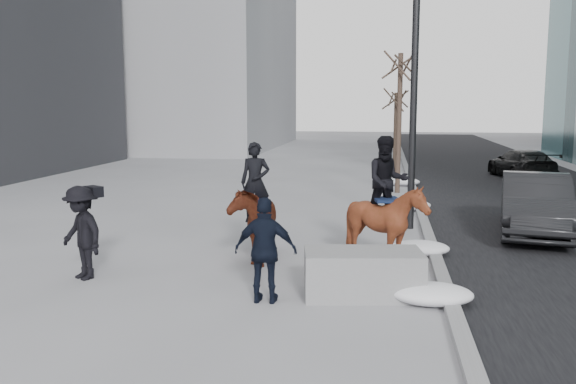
% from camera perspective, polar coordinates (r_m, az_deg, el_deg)
% --- Properties ---
extents(ground, '(120.00, 120.00, 0.00)m').
position_cam_1_polar(ground, '(11.34, -0.95, -8.40)').
color(ground, gray).
rests_on(ground, ground).
extents(road, '(8.00, 90.00, 0.01)m').
position_cam_1_polar(road, '(21.57, 22.59, -1.00)').
color(road, black).
rests_on(road, ground).
extents(curb, '(0.25, 90.00, 0.12)m').
position_cam_1_polar(curb, '(20.97, 11.92, -0.64)').
color(curb, gray).
rests_on(curb, ground).
extents(planter, '(2.10, 1.28, 0.79)m').
position_cam_1_polar(planter, '(10.50, 7.03, -7.60)').
color(planter, gray).
rests_on(planter, ground).
extents(car_near, '(2.36, 4.78, 1.51)m').
position_cam_1_polar(car_near, '(16.43, 22.15, -1.08)').
color(car_near, black).
rests_on(car_near, ground).
extents(car_far, '(2.49, 4.65, 1.28)m').
position_cam_1_polar(car_far, '(28.33, 21.02, 2.46)').
color(car_far, black).
rests_on(car_far, ground).
extents(tree_near, '(1.20, 1.20, 5.58)m').
position_cam_1_polar(tree_near, '(22.51, 10.37, 6.99)').
color(tree_near, '#382921').
rests_on(tree_near, ground).
extents(tree_far, '(1.20, 1.20, 4.16)m').
position_cam_1_polar(tree_far, '(29.27, 10.03, 5.89)').
color(tree_far, '#34281F').
rests_on(tree_far, ground).
extents(mounted_left, '(1.03, 1.97, 2.46)m').
position_cam_1_polar(mounted_left, '(12.75, -3.18, -2.29)').
color(mounted_left, '#46170E').
rests_on(mounted_left, ground).
extents(mounted_right, '(1.68, 1.82, 2.62)m').
position_cam_1_polar(mounted_right, '(12.26, 9.18, -2.17)').
color(mounted_right, '#512610').
rests_on(mounted_right, ground).
extents(feeder, '(1.03, 0.86, 1.75)m').
position_cam_1_polar(feeder, '(10.00, -2.10, -5.48)').
color(feeder, black).
rests_on(feeder, ground).
extents(camera_crew, '(1.31, 1.16, 1.75)m').
position_cam_1_polar(camera_crew, '(11.95, -18.75, -3.59)').
color(camera_crew, black).
rests_on(camera_crew, ground).
extents(lamppost, '(0.25, 1.96, 9.09)m').
position_cam_1_polar(lamppost, '(15.94, 11.89, 14.39)').
color(lamppost, black).
rests_on(lamppost, ground).
extents(snow_piles, '(1.36, 15.43, 0.34)m').
position_cam_1_polar(snow_piles, '(16.48, 11.67, -2.69)').
color(snow_piles, white).
rests_on(snow_piles, ground).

